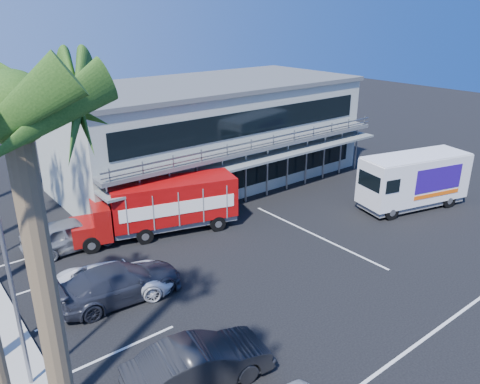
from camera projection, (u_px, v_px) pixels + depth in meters
ground at (331, 267)px, 23.53m from camera, size 120.00×120.00×0.00m
building at (209, 131)px, 34.87m from camera, size 22.40×12.00×7.30m
palm_a at (20, 147)px, 6.92m from camera, size 2.80×2.80×11.75m
light_pole_near at (9, 272)px, 14.41m from camera, size 0.50×0.25×8.09m
red_truck at (163, 205)px, 26.58m from camera, size 9.46×4.57×3.11m
white_van at (414, 180)px, 30.11m from camera, size 7.61×4.18×3.53m
parked_car_b at (199, 364)px, 15.82m from camera, size 5.31×2.54×1.68m
parked_car_c at (116, 280)px, 20.98m from camera, size 5.73×4.19×1.45m
parked_car_d at (120, 282)px, 20.66m from camera, size 5.70×2.61×1.62m
parked_car_e at (71, 234)px, 25.06m from camera, size 5.10×2.18×1.72m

